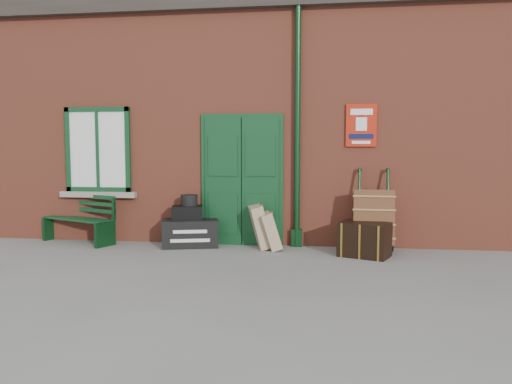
% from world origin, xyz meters
% --- Properties ---
extents(ground, '(80.00, 80.00, 0.00)m').
position_xyz_m(ground, '(0.00, 0.00, 0.00)').
color(ground, gray).
rests_on(ground, ground).
extents(station_building, '(10.30, 4.30, 4.36)m').
position_xyz_m(station_building, '(-0.00, 3.49, 2.16)').
color(station_building, '#A44B34').
rests_on(station_building, ground).
extents(bench, '(1.48, 0.96, 0.88)m').
position_xyz_m(bench, '(-3.19, 1.31, 0.44)').
color(bench, '#103C1D').
rests_on(bench, ground).
extents(houdini_trunk, '(1.03, 0.73, 0.47)m').
position_xyz_m(houdini_trunk, '(-1.15, 1.19, 0.23)').
color(houdini_trunk, black).
rests_on(houdini_trunk, ground).
extents(strongbox, '(0.59, 0.49, 0.23)m').
position_xyz_m(strongbox, '(-1.20, 1.19, 0.58)').
color(strongbox, black).
rests_on(strongbox, houdini_trunk).
extents(hatbox, '(0.34, 0.34, 0.19)m').
position_xyz_m(hatbox, '(-1.17, 1.22, 0.79)').
color(hatbox, black).
rests_on(hatbox, strongbox).
extents(suitcase_back, '(0.49, 0.58, 0.73)m').
position_xyz_m(suitcase_back, '(0.05, 1.20, 0.37)').
color(suitcase_back, tan).
rests_on(suitcase_back, ground).
extents(suitcase_front, '(0.46, 0.53, 0.63)m').
position_xyz_m(suitcase_front, '(0.23, 1.10, 0.32)').
color(suitcase_front, tan).
rests_on(suitcase_front, ground).
extents(porter_trolley, '(0.67, 0.72, 1.32)m').
position_xyz_m(porter_trolley, '(1.90, 1.19, 0.51)').
color(porter_trolley, black).
rests_on(porter_trolley, ground).
extents(dark_trunk, '(0.86, 0.72, 0.53)m').
position_xyz_m(dark_trunk, '(1.73, 0.78, 0.27)').
color(dark_trunk, black).
rests_on(dark_trunk, ground).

